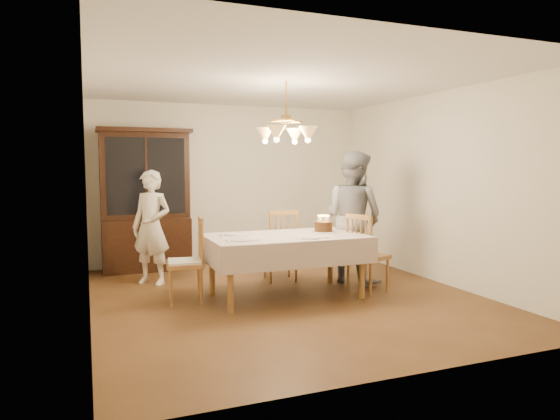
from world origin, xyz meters
name	(u,v)px	position (x,y,z in m)	size (l,w,h in m)	color
ground	(286,296)	(0.00, 0.00, 0.00)	(5.00, 5.00, 0.00)	#513017
room_shell	(286,167)	(0.00, 0.00, 1.58)	(5.00, 5.00, 5.00)	white
dining_table	(286,241)	(0.00, 0.00, 0.68)	(1.90, 1.10, 0.76)	brown
china_hutch	(146,203)	(-1.41, 2.25, 1.04)	(1.38, 0.54, 2.16)	black
chair_far_side	(280,249)	(0.25, 0.83, 0.44)	(0.48, 0.47, 1.00)	brown
chair_left_end	(186,264)	(-1.19, 0.19, 0.45)	(0.47, 0.49, 1.00)	brown
chair_right_end	(367,257)	(1.06, -0.15, 0.44)	(0.54, 0.56, 1.00)	brown
elderly_woman	(151,227)	(-1.44, 1.29, 0.77)	(0.56, 0.37, 1.55)	#EDE0C8
adult_in_grey	(353,217)	(1.15, 0.38, 0.90)	(0.87, 0.68, 1.80)	slate
birthday_cake	(323,227)	(0.54, 0.07, 0.82)	(0.30, 0.30, 0.22)	white
place_setting_near_left	(242,240)	(-0.62, -0.23, 0.77)	(0.38, 0.23, 0.02)	white
place_setting_near_right	(312,238)	(0.19, -0.35, 0.77)	(0.38, 0.23, 0.02)	white
place_setting_far_left	(235,234)	(-0.58, 0.24, 0.77)	(0.38, 0.23, 0.02)	white
chandelier	(286,134)	(0.00, 0.00, 1.98)	(0.62, 0.62, 0.73)	#BF8C3F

